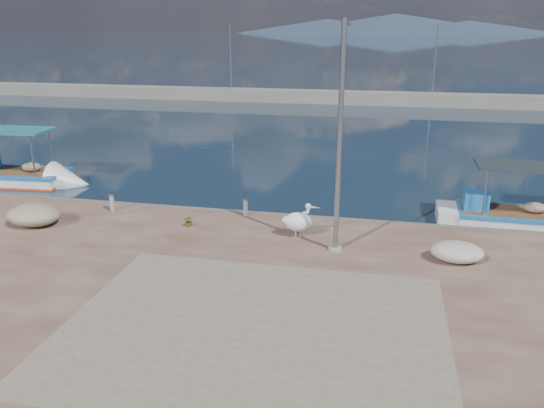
{
  "coord_description": "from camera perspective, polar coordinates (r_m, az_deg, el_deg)",
  "views": [
    {
      "loc": [
        3.7,
        -13.6,
        7.26
      ],
      "look_at": [
        0.0,
        3.8,
        1.3
      ],
      "focal_mm": 35.0,
      "sensor_mm": 36.0,
      "label": 1
    }
  ],
  "objects": [
    {
      "name": "net_pile_b",
      "position": [
        20.76,
        -24.26,
        -1.09
      ],
      "size": [
        1.92,
        1.49,
        0.75
      ],
      "primitive_type": "ellipsoid",
      "color": "#BDB58C",
      "rests_on": "quay"
    },
    {
      "name": "breakwater",
      "position": [
        54.14,
        8.15,
        11.28
      ],
      "size": [
        120.0,
        2.2,
        7.5
      ],
      "color": "gray",
      "rests_on": "ground"
    },
    {
      "name": "pelican",
      "position": [
        17.8,
        2.88,
        -1.86
      ],
      "size": [
        1.26,
        0.7,
        1.2
      ],
      "rotation": [
        0.0,
        0.0,
        0.15
      ],
      "color": "tan",
      "rests_on": "quay"
    },
    {
      "name": "net_pile_d",
      "position": [
        17.03,
        19.28,
        -4.88
      ],
      "size": [
        1.59,
        1.19,
        0.6
      ],
      "primitive_type": "ellipsoid",
      "color": "beige",
      "rests_on": "quay"
    },
    {
      "name": "quay_patch",
      "position": [
        12.85,
        -1.99,
        -13.2
      ],
      "size": [
        9.0,
        7.0,
        0.01
      ],
      "primitive_type": "cube",
      "color": "gray",
      "rests_on": "quay"
    },
    {
      "name": "bollard_near",
      "position": [
        19.9,
        -2.86,
        -0.25
      ],
      "size": [
        0.22,
        0.22,
        0.67
      ],
      "color": "gray",
      "rests_on": "quay"
    },
    {
      "name": "boat_right",
      "position": [
        22.36,
        24.37,
        -1.55
      ],
      "size": [
        5.83,
        2.04,
        2.79
      ],
      "rotation": [
        0.0,
        0.0,
        -0.02
      ],
      "color": "white",
      "rests_on": "ground"
    },
    {
      "name": "boat_left",
      "position": [
        28.65,
        -25.71,
        2.48
      ],
      "size": [
        6.6,
        2.61,
        3.11
      ],
      "rotation": [
        0.0,
        0.0,
        0.08
      ],
      "color": "white",
      "rests_on": "ground"
    },
    {
      "name": "ground",
      "position": [
        15.85,
        -2.89,
        -8.76
      ],
      "size": [
        1400.0,
        1400.0,
        0.0
      ],
      "primitive_type": "plane",
      "color": "#162635",
      "rests_on": "ground"
    },
    {
      "name": "bollard_far",
      "position": [
        21.29,
        -16.84,
        0.26
      ],
      "size": [
        0.23,
        0.23,
        0.69
      ],
      "color": "gray",
      "rests_on": "quay"
    },
    {
      "name": "potted_plant",
      "position": [
        19.08,
        -8.91,
        -1.8
      ],
      "size": [
        0.44,
        0.41,
        0.41
      ],
      "primitive_type": "imported",
      "rotation": [
        0.0,
        0.0,
        0.26
      ],
      "color": "#33722D",
      "rests_on": "quay"
    },
    {
      "name": "mountains",
      "position": [
        663.6,
        12.71,
        18.3
      ],
      "size": [
        370.0,
        280.0,
        22.0
      ],
      "color": "#28384C",
      "rests_on": "ground"
    },
    {
      "name": "lamp_post",
      "position": [
        16.09,
        7.26,
        5.95
      ],
      "size": [
        0.44,
        0.96,
        7.0
      ],
      "color": "gray",
      "rests_on": "quay"
    }
  ]
}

